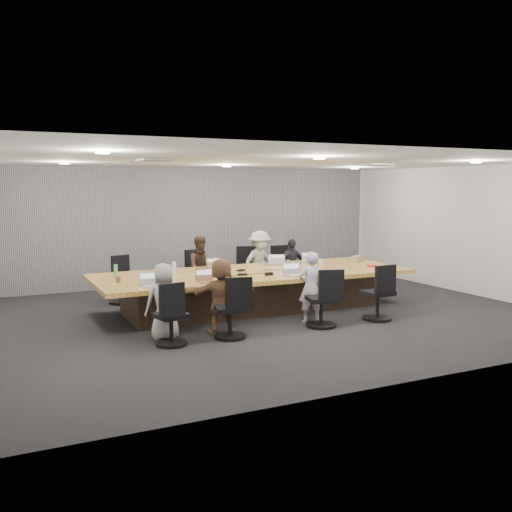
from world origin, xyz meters
name	(u,v)px	position (x,y,z in m)	size (l,w,h in m)	color
floor	(265,315)	(0.00, 0.00, 0.00)	(10.00, 8.00, 0.00)	black
ceiling	(266,161)	(0.00, 0.00, 2.80)	(10.00, 8.00, 0.00)	white
wall_back	(192,226)	(0.00, 4.00, 1.40)	(10.00, 2.80, 0.00)	silver
wall_front	(417,267)	(0.00, -4.00, 1.40)	(10.00, 2.80, 0.00)	silver
wall_right	(470,230)	(5.00, 0.00, 1.40)	(8.00, 2.80, 0.00)	silver
curtain	(193,226)	(0.00, 3.92, 1.40)	(9.80, 0.04, 2.80)	gray
conference_table	(254,289)	(0.00, 0.50, 0.40)	(6.00, 2.20, 0.74)	black
chair_0	(120,286)	(-2.17, 2.20, 0.36)	(0.49, 0.49, 0.73)	black
chair_1	(196,278)	(-0.55, 2.20, 0.40)	(0.54, 0.54, 0.80)	black
chair_2	(253,274)	(0.79, 2.20, 0.42)	(0.56, 0.56, 0.83)	black
chair_3	(284,272)	(1.57, 2.20, 0.40)	(0.54, 0.54, 0.80)	black
chair_4	(171,321)	(-2.16, -1.20, 0.37)	(0.50, 0.50, 0.75)	black
chair_5	(230,314)	(-1.21, -1.20, 0.39)	(0.52, 0.52, 0.77)	black
chair_6	(321,304)	(0.45, -1.20, 0.40)	(0.53, 0.53, 0.79)	black
chair_7	(378,297)	(1.62, -1.20, 0.40)	(0.55, 0.55, 0.81)	black
person_1	(202,268)	(-0.55, 1.85, 0.67)	(0.65, 0.51, 1.34)	#37271E
laptop_1	(211,268)	(-0.55, 1.30, 0.75)	(0.29, 0.20, 0.02)	#8C6647
person_2	(260,263)	(0.79, 1.85, 0.70)	(0.90, 0.52, 1.39)	#A1A7A2
laptop_2	(271,264)	(0.79, 1.30, 0.75)	(0.35, 0.24, 0.02)	#B2B2B7
person_3	(291,266)	(1.57, 1.85, 0.59)	(0.70, 0.29, 1.19)	#23252D
laptop_3	(304,262)	(1.57, 1.30, 0.75)	(0.30, 0.20, 0.02)	#B2B2B7
person_4	(164,302)	(-2.16, -0.85, 0.60)	(0.58, 0.38, 1.19)	gray
laptop_4	(154,286)	(-2.16, -0.30, 0.75)	(0.36, 0.25, 0.02)	#B2B2B7
person_5	(221,295)	(-1.21, -0.85, 0.61)	(1.14, 0.36, 1.23)	brown
laptop_5	(209,282)	(-1.21, -0.30, 0.75)	(0.31, 0.21, 0.02)	#8C6647
person_6	(311,287)	(0.45, -0.85, 0.62)	(0.45, 0.30, 1.24)	#B3B0BF
laptop_6	(295,275)	(0.45, -0.30, 0.75)	(0.35, 0.24, 0.02)	#B2B2B7
bottle_green_left	(116,271)	(-2.51, 0.94, 0.86)	(0.07, 0.07, 0.23)	#49945C
bottle_green_right	(288,265)	(0.62, 0.28, 0.85)	(0.06, 0.06, 0.22)	#49945C
bottle_clear	(174,268)	(-1.49, 0.76, 0.86)	(0.07, 0.07, 0.25)	silver
cup_white_far	(216,269)	(-0.68, 0.74, 0.79)	(0.08, 0.08, 0.10)	white
cup_white_near	(321,262)	(1.73, 0.87, 0.79)	(0.08, 0.08, 0.10)	white
mug_brown	(118,279)	(-2.59, 0.38, 0.79)	(0.08, 0.08, 0.10)	brown
mic_left	(242,274)	(-0.38, 0.18, 0.76)	(0.17, 0.11, 0.03)	black
mic_right	(241,270)	(-0.19, 0.67, 0.76)	(0.16, 0.10, 0.03)	black
stapler	(269,274)	(0.04, -0.06, 0.77)	(0.16, 0.04, 0.06)	black
canvas_bag	(357,259)	(2.62, 0.81, 0.81)	(0.25, 0.15, 0.13)	gray
snack_packet	(372,266)	(2.46, 0.08, 0.76)	(0.18, 0.12, 0.04)	red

